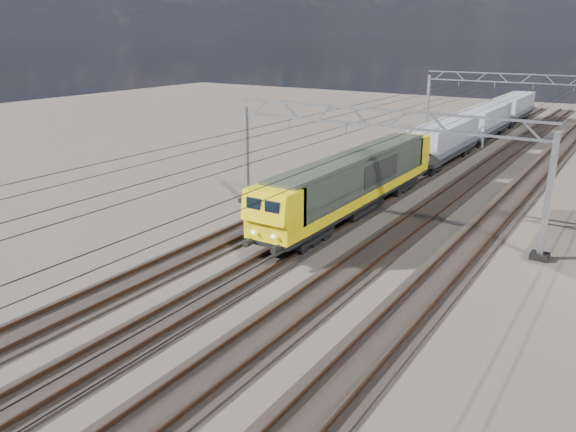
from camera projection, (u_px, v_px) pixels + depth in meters
The scene contains 12 objects.
ground at pixel (342, 246), 30.97m from camera, with size 160.00×160.00×0.00m, color #2A2620.
track_outer_west at pixel (254, 226), 34.04m from camera, with size 2.60×140.00×0.30m.
track_loco at pixel (311, 238), 31.98m from camera, with size 2.60×140.00×0.30m.
track_inner_east at pixel (375, 252), 29.92m from camera, with size 2.60×140.00×0.30m.
track_outer_east at pixel (449, 269), 27.86m from camera, with size 2.60×140.00×0.30m.
catenary_gantry_mid at pixel (375, 164), 32.96m from camera, with size 19.90×0.90×7.11m.
catenary_gantry_far at pixel (512, 103), 61.74m from camera, with size 19.90×0.90×7.11m.
overhead_wires at pixel (403, 124), 35.59m from camera, with size 12.03×140.00×0.53m.
locomotive at pixel (355, 180), 35.69m from camera, with size 2.76×21.10×3.62m.
hopper_wagon_lead at pixel (444, 140), 49.86m from camera, with size 3.38×13.00×3.25m.
hopper_wagon_mid at pixel (485, 120), 61.21m from camera, with size 3.38×13.00×3.25m.
hopper_wagon_third at pixel (514, 107), 72.56m from camera, with size 3.38×13.00×3.25m.
Camera 1 is at (13.18, -25.93, 11.17)m, focal length 35.00 mm.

